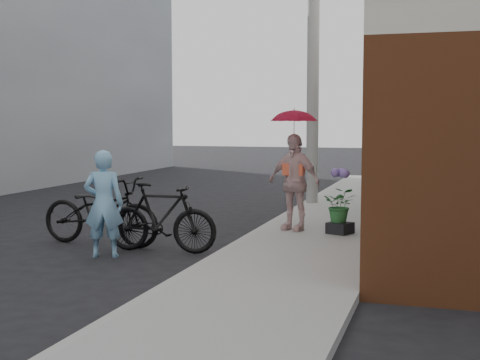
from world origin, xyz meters
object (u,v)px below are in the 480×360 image
at_px(officer, 104,204).
at_px(kimono_woman, 294,182).
at_px(bike_left, 100,211).
at_px(bike_right, 161,218).
at_px(planter, 340,228).
at_px(utility_pole, 313,58).

distance_m(officer, kimono_woman, 3.48).
relative_size(officer, bike_left, 0.75).
bearing_deg(officer, bike_right, -155.86).
bearing_deg(planter, utility_pole, 107.31).
bearing_deg(utility_pole, officer, -106.03).
distance_m(officer, planter, 4.06).
bearing_deg(bike_right, kimono_woman, -42.77).
bearing_deg(officer, bike_left, -75.47).
bearing_deg(kimono_woman, officer, -114.04).
xyz_separation_m(utility_pole, officer, (-1.90, -6.60, -2.69)).
relative_size(kimono_woman, planter, 4.67).
relative_size(officer, kimono_woman, 0.95).
bearing_deg(officer, kimono_woman, -149.84).
distance_m(bike_left, planter, 4.06).
bearing_deg(kimono_woman, utility_pole, 114.72).
xyz_separation_m(bike_left, kimono_woman, (2.87, 1.73, 0.41)).
xyz_separation_m(utility_pole, planter, (1.30, -4.17, -3.28)).
relative_size(bike_right, planter, 4.98).
distance_m(utility_pole, kimono_woman, 4.78).
bearing_deg(planter, officer, -142.77).
relative_size(utility_pole, officer, 4.31).
xyz_separation_m(kimono_woman, planter, (0.85, -0.14, -0.76)).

